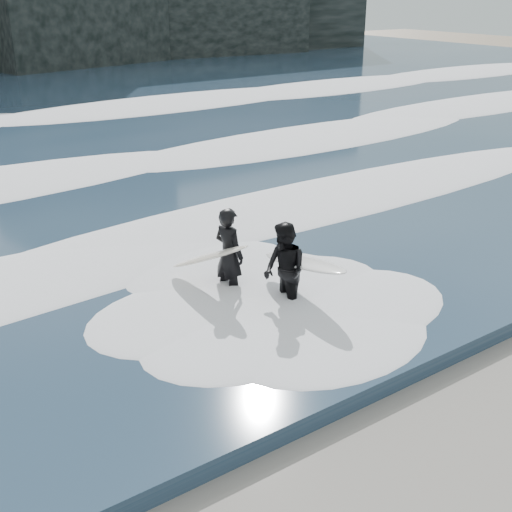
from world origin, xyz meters
name	(u,v)px	position (x,y,z in m)	size (l,w,h in m)	color
foam_near	(237,229)	(0.00, 9.00, 0.40)	(60.00, 3.20, 0.20)	white
foam_mid	(111,162)	(0.00, 16.00, 0.42)	(60.00, 4.00, 0.24)	white
foam_far	(22,115)	(0.00, 25.00, 0.45)	(60.00, 4.80, 0.30)	white
surfer_left	(226,255)	(-1.63, 6.91, 0.89)	(1.20, 1.88, 1.77)	black
surfer_right	(287,270)	(-1.09, 5.78, 0.87)	(1.14, 2.23, 1.72)	black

